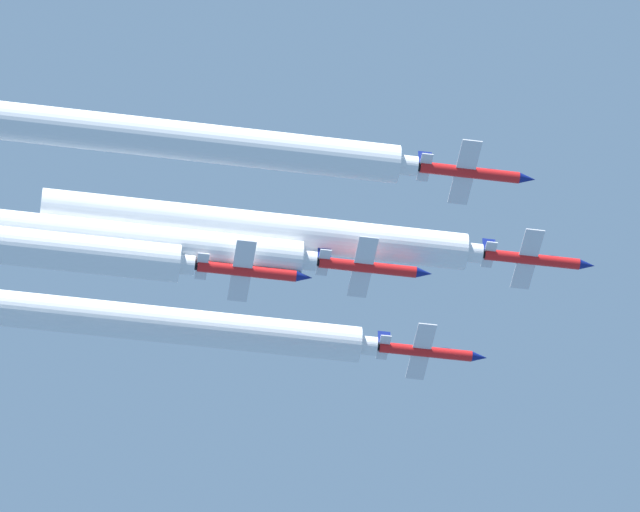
# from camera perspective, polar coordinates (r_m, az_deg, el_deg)

# --- Properties ---
(jet_lead) EXTENTS (8.29, 12.07, 2.90)m
(jet_lead) POSITION_cam_1_polar(r_m,az_deg,el_deg) (243.31, 5.19, -0.08)
(jet_lead) COLOR red
(jet_left_wingman) EXTENTS (8.29, 12.07, 2.90)m
(jet_left_wingman) POSITION_cam_1_polar(r_m,az_deg,el_deg) (249.61, 2.63, -2.31)
(jet_left_wingman) COLOR red
(jet_right_wingman) EXTENTS (8.29, 12.07, 2.90)m
(jet_right_wingman) POSITION_cam_1_polar(r_m,az_deg,el_deg) (232.73, 3.70, 2.01)
(jet_right_wingman) COLOR red
(jet_slot) EXTENTS (8.29, 12.07, 2.90)m
(jet_slot) POSITION_cam_1_polar(r_m,az_deg,el_deg) (237.77, 1.23, -0.27)
(jet_slot) COLOR red
(jet_high_trail) EXTENTS (8.29, 12.07, 2.90)m
(jet_high_trail) POSITION_cam_1_polar(r_m,az_deg,el_deg) (234.89, -1.69, -0.37)
(jet_high_trail) COLOR red
(smoke_trail_lead) EXTENTS (3.76, 44.97, 3.76)m
(smoke_trail_lead) POSITION_cam_1_polar(r_m,az_deg,el_deg) (239.60, -1.36, 0.62)
(smoke_trail_lead) COLOR white
(smoke_trail_left_wingman) EXTENTS (3.76, 47.64, 3.76)m
(smoke_trail_left_wingman) POSITION_cam_1_polar(r_m,az_deg,el_deg) (246.94, -4.09, -1.62)
(smoke_trail_left_wingman) COLOR white
(smoke_trail_right_wingman) EXTENTS (3.76, 49.67, 3.76)m
(smoke_trail_right_wingman) POSITION_cam_1_polar(r_m,az_deg,el_deg) (229.85, -3.76, 2.83)
(smoke_trail_right_wingman) COLOR white
(smoke_trail_slot) EXTENTS (3.76, 39.69, 3.76)m
(smoke_trail_slot) POSITION_cam_1_polar(r_m,az_deg,el_deg) (236.04, -4.86, 0.37)
(smoke_trail_slot) COLOR white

